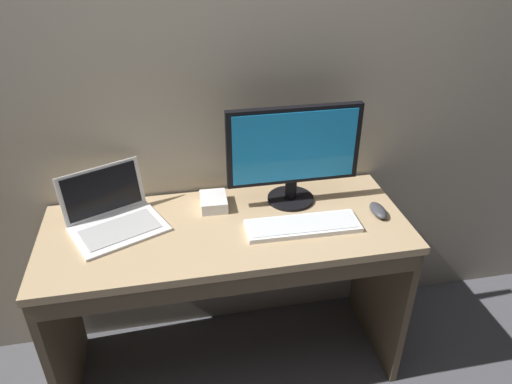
{
  "coord_description": "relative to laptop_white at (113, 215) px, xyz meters",
  "views": [
    {
      "loc": [
        -0.18,
        -1.52,
        1.84
      ],
      "look_at": [
        0.12,
        0.0,
        0.91
      ],
      "focal_mm": 33.42,
      "sensor_mm": 36.0,
      "label": 1
    }
  ],
  "objects": [
    {
      "name": "computer_mouse",
      "position": [
        1.04,
        -0.13,
        -0.03
      ],
      "size": [
        0.06,
        0.12,
        0.04
      ],
      "primitive_type": "ellipsoid",
      "rotation": [
        0.0,
        0.0,
        -0.01
      ],
      "color": "#38383D",
      "rests_on": "desk"
    },
    {
      "name": "laptop_white",
      "position": [
        0.0,
        0.0,
        0.0
      ],
      "size": [
        0.42,
        0.39,
        0.21
      ],
      "color": "white",
      "rests_on": "desk"
    },
    {
      "name": "desk",
      "position": [
        0.43,
        -0.1,
        -0.24
      ],
      "size": [
        1.42,
        0.56,
        0.77
      ],
      "color": "tan",
      "rests_on": "ground"
    },
    {
      "name": "external_monitor",
      "position": [
        0.72,
        0.03,
        0.19
      ],
      "size": [
        0.54,
        0.2,
        0.42
      ],
      "color": "black",
      "rests_on": "desk"
    },
    {
      "name": "back_wall",
      "position": [
        0.43,
        0.22,
        0.65
      ],
      "size": [
        3.74,
        0.04,
        2.92
      ],
      "primitive_type": "cube",
      "color": "#ADA38E",
      "rests_on": "ground"
    },
    {
      "name": "ground_plane",
      "position": [
        0.43,
        -0.09,
        -0.82
      ],
      "size": [
        14.0,
        14.0,
        0.0
      ],
      "primitive_type": "plane",
      "color": "#4C4C51"
    },
    {
      "name": "external_drive_box",
      "position": [
        0.4,
        0.05,
        -0.02
      ],
      "size": [
        0.11,
        0.14,
        0.05
      ],
      "primitive_type": "cube",
      "rotation": [
        0.0,
        0.0,
        -0.03
      ],
      "color": "silver",
      "rests_on": "desk"
    },
    {
      "name": "wired_keyboard",
      "position": [
        0.72,
        -0.16,
        -0.03
      ],
      "size": [
        0.44,
        0.15,
        0.02
      ],
      "color": "white",
      "rests_on": "desk"
    }
  ]
}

